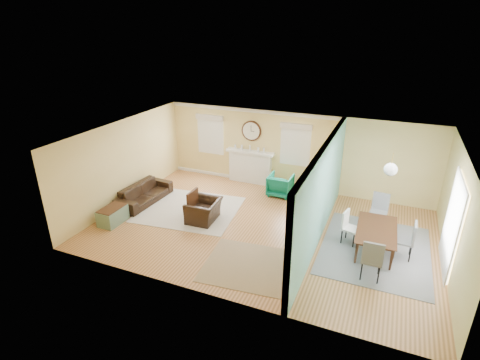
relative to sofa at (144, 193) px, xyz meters
name	(u,v)px	position (x,y,z in m)	size (l,w,h in m)	color
floor	(262,228)	(3.98, -0.12, -0.29)	(9.00, 9.00, 0.00)	#915A2E
wall_back	(294,151)	(3.98, 2.88, 1.01)	(9.00, 0.02, 2.60)	#D7BC6B
wall_front	(212,243)	(3.98, -3.12, 1.01)	(9.00, 0.02, 2.60)	#D7BC6B
wall_left	(125,162)	(-0.52, -0.12, 1.01)	(0.02, 6.00, 2.60)	#D7BC6B
wall_right	(457,217)	(8.48, -0.12, 1.01)	(0.02, 6.00, 2.60)	#D7BC6B
ceiling	(265,138)	(3.98, -0.12, 2.31)	(9.00, 6.00, 0.02)	white
partition	(323,188)	(5.49, 0.16, 1.07)	(0.17, 6.00, 2.60)	#D7BC6B
fireplace	(250,166)	(2.48, 2.76, 0.31)	(1.70, 0.30, 1.17)	white
wall_clock	(251,131)	(2.48, 2.84, 1.56)	(0.70, 0.07, 0.70)	#452514
window_left	(211,132)	(0.93, 2.83, 1.37)	(1.05, 0.13, 1.42)	white
window_right	(296,142)	(4.03, 2.83, 1.37)	(1.05, 0.13, 1.42)	white
french_doors	(452,225)	(8.44, -0.12, 0.81)	(0.06, 1.70, 2.20)	white
pendant	(391,169)	(6.98, -0.12, 1.91)	(0.30, 0.30, 0.55)	gold
rug_cream	(190,209)	(1.56, 0.08, -0.28)	(2.86, 2.48, 0.02)	beige
rug_jute	(253,266)	(4.37, -1.86, -0.28)	(2.25, 1.84, 0.01)	tan
rug_grey	(375,250)	(6.94, -0.03, -0.28)	(2.55, 3.19, 0.01)	slate
sofa	(144,193)	(0.00, 0.00, 0.00)	(1.99, 0.78, 0.58)	black
eames_chair	(204,211)	(2.29, -0.34, 0.02)	(0.96, 0.84, 0.63)	black
green_chair	(280,185)	(3.78, 2.15, 0.06)	(0.75, 0.77, 0.70)	#06634D
trunk	(113,215)	(-0.02, -1.46, -0.06)	(0.50, 0.82, 0.47)	gray
credenza	(315,201)	(5.11, 1.29, 0.11)	(0.50, 1.47, 0.80)	#A77248
tv	(317,180)	(5.10, 1.29, 0.79)	(0.97, 0.13, 0.56)	black
garden_stool	(306,219)	(5.06, 0.36, -0.03)	(0.36, 0.36, 0.53)	white
potted_plant	(307,204)	(5.06, 0.36, 0.44)	(0.36, 0.31, 0.40)	#337F33
dining_table	(377,240)	(6.94, -0.03, 0.00)	(1.68, 0.94, 0.59)	#452514
dining_chair_n	(379,209)	(6.87, 1.12, 0.29)	(0.48, 0.48, 0.99)	slate
dining_chair_s	(373,255)	(6.90, -1.23, 0.30)	(0.45, 0.45, 1.00)	slate
dining_chair_w	(351,225)	(6.29, 0.05, 0.22)	(0.47, 0.47, 0.88)	white
dining_chair_e	(405,237)	(7.54, -0.11, 0.27)	(0.44, 0.44, 0.96)	slate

